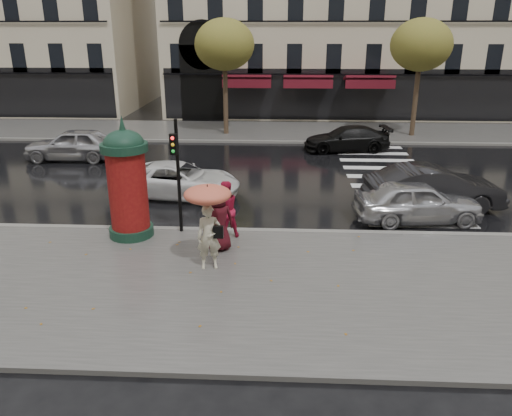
# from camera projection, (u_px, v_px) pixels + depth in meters

# --- Properties ---
(ground) EXTENTS (160.00, 160.00, 0.00)m
(ground) POSITION_uv_depth(u_px,v_px,m) (231.00, 278.00, 13.02)
(ground) COLOR black
(ground) RESTS_ON ground
(near_sidewalk) EXTENTS (90.00, 7.00, 0.12)m
(near_sidewalk) POSITION_uv_depth(u_px,v_px,m) (229.00, 285.00, 12.53)
(near_sidewalk) COLOR #474744
(near_sidewalk) RESTS_ON ground
(far_sidewalk) EXTENTS (90.00, 6.00, 0.12)m
(far_sidewalk) POSITION_uv_depth(u_px,v_px,m) (260.00, 131.00, 30.82)
(far_sidewalk) COLOR #474744
(far_sidewalk) RESTS_ON ground
(near_kerb) EXTENTS (90.00, 0.25, 0.14)m
(near_kerb) POSITION_uv_depth(u_px,v_px,m) (240.00, 231.00, 15.81)
(near_kerb) COLOR slate
(near_kerb) RESTS_ON ground
(far_kerb) EXTENTS (90.00, 0.25, 0.14)m
(far_kerb) POSITION_uv_depth(u_px,v_px,m) (258.00, 142.00, 28.00)
(far_kerb) COLOR slate
(far_kerb) RESTS_ON ground
(zebra_crossing) EXTENTS (3.60, 11.75, 0.01)m
(zebra_crossing) POSITION_uv_depth(u_px,v_px,m) (389.00, 177.00, 21.75)
(zebra_crossing) COLOR silver
(zebra_crossing) RESTS_ON ground
(tree_far_left) EXTENTS (3.40, 3.40, 6.64)m
(tree_far_left) POSITION_uv_depth(u_px,v_px,m) (224.00, 45.00, 28.22)
(tree_far_left) COLOR #38281C
(tree_far_left) RESTS_ON ground
(tree_far_right) EXTENTS (3.40, 3.40, 6.64)m
(tree_far_right) POSITION_uv_depth(u_px,v_px,m) (421.00, 45.00, 27.72)
(tree_far_right) COLOR #38281C
(tree_far_right) RESTS_ON ground
(woman_umbrella) EXTENTS (1.22, 1.22, 2.35)m
(woman_umbrella) POSITION_uv_depth(u_px,v_px,m) (208.00, 213.00, 12.79)
(woman_umbrella) COLOR beige
(woman_umbrella) RESTS_ON near_sidewalk
(woman_red) EXTENTS (1.08, 0.99, 1.78)m
(woman_red) POSITION_uv_depth(u_px,v_px,m) (225.00, 210.00, 14.94)
(woman_red) COLOR #B31637
(woman_red) RESTS_ON near_sidewalk
(man_burgundy) EXTENTS (1.04, 0.90, 1.80)m
(man_burgundy) POSITION_uv_depth(u_px,v_px,m) (219.00, 220.00, 14.08)
(man_burgundy) COLOR #410D14
(man_burgundy) RESTS_ON near_sidewalk
(morris_column) EXTENTS (1.37, 1.37, 3.69)m
(morris_column) POSITION_uv_depth(u_px,v_px,m) (127.00, 180.00, 14.77)
(morris_column) COLOR #133324
(morris_column) RESTS_ON near_sidewalk
(traffic_light) EXTENTS (0.25, 0.34, 3.52)m
(traffic_light) POSITION_uv_depth(u_px,v_px,m) (177.00, 166.00, 14.89)
(traffic_light) COLOR black
(traffic_light) RESTS_ON near_sidewalk
(car_silver) EXTENTS (4.32, 2.10, 1.42)m
(car_silver) POSITION_uv_depth(u_px,v_px,m) (418.00, 201.00, 16.54)
(car_silver) COLOR #B9B9BE
(car_silver) RESTS_ON ground
(car_darkgrey) EXTENTS (4.95, 2.24, 1.58)m
(car_darkgrey) POSITION_uv_depth(u_px,v_px,m) (433.00, 188.00, 17.62)
(car_darkgrey) COLOR black
(car_darkgrey) RESTS_ON ground
(car_white) EXTENTS (4.94, 2.77, 1.31)m
(car_white) POSITION_uv_depth(u_px,v_px,m) (178.00, 180.00, 19.02)
(car_white) COLOR white
(car_white) RESTS_ON ground
(car_black) EXTENTS (4.61, 2.31, 1.29)m
(car_black) POSITION_uv_depth(u_px,v_px,m) (347.00, 139.00, 26.03)
(car_black) COLOR black
(car_black) RESTS_ON ground
(car_far_silver) EXTENTS (4.58, 1.94, 1.55)m
(car_far_silver) POSITION_uv_depth(u_px,v_px,m) (73.00, 144.00, 24.22)
(car_far_silver) COLOR #A6A5AA
(car_far_silver) RESTS_ON ground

